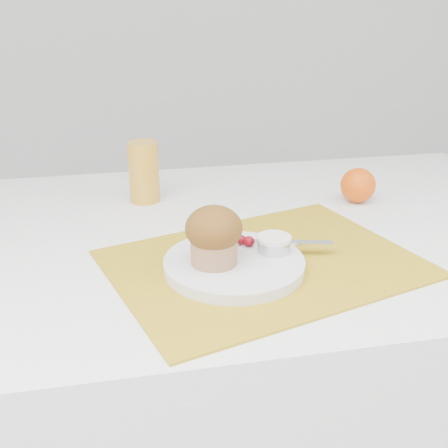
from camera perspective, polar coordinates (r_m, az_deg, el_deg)
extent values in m
cube|color=white|center=(1.27, 4.46, -16.00)|extent=(1.20, 0.80, 0.75)
cube|color=#B08D18|center=(0.92, 4.10, -4.01)|extent=(0.56, 0.48, 0.00)
cylinder|color=silver|center=(0.89, 1.03, -4.13)|extent=(0.26, 0.26, 0.02)
cylinder|color=silver|center=(0.92, 5.10, -2.11)|extent=(0.06, 0.06, 0.02)
cylinder|color=white|center=(0.91, 5.12, -1.45)|extent=(0.07, 0.07, 0.01)
ellipsoid|color=#5E020A|center=(0.93, 2.54, -1.76)|extent=(0.02, 0.02, 0.02)
ellipsoid|color=#4F0209|center=(0.94, 1.75, -1.62)|extent=(0.02, 0.02, 0.02)
cube|color=silver|center=(0.94, 5.32, -1.89)|extent=(0.19, 0.06, 0.00)
sphere|color=#EA5408|center=(1.21, 13.45, 3.85)|extent=(0.07, 0.07, 0.07)
cylinder|color=gold|center=(1.19, -8.14, 5.26)|extent=(0.08, 0.08, 0.13)
cylinder|color=#AE7D54|center=(0.87, -1.03, -2.80)|extent=(0.09, 0.09, 0.04)
ellipsoid|color=#3D230B|center=(0.85, -1.05, -0.44)|extent=(0.09, 0.09, 0.07)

